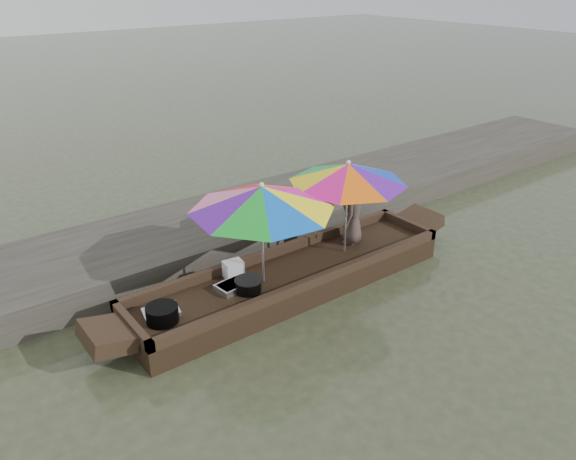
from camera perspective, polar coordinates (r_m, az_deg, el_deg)
water at (r=8.78m, az=0.40°, el=-6.13°), size 80.00×80.00×0.00m
dock at (r=10.29m, az=-7.06°, el=0.20°), size 22.00×2.20×0.50m
boat_hull at (r=8.70m, az=0.40°, el=-5.15°), size 5.26×1.20×0.35m
cooking_pot at (r=7.57m, az=-12.67°, el=-8.33°), size 0.43×0.43×0.22m
tray_crayfish at (r=8.16m, az=-5.63°, el=-5.69°), size 0.51×0.38×0.09m
tray_scallop at (r=7.77m, az=-12.77°, el=-8.13°), size 0.53×0.42×0.06m
charcoal_grill at (r=8.07m, az=-4.06°, el=-5.68°), size 0.37×0.37×0.18m
supply_bag at (r=8.41m, az=-5.56°, el=-4.00°), size 0.31×0.25×0.26m
vendor at (r=9.33m, az=6.60°, el=1.84°), size 0.64×0.60×1.09m
umbrella_bow at (r=7.98m, az=-2.59°, el=-0.40°), size 2.59×2.59×1.55m
umbrella_stern at (r=8.90m, az=5.95°, el=2.29°), size 1.98×1.98×1.55m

